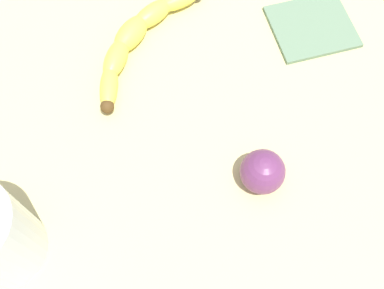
# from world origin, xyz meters

# --- Properties ---
(wooden_tabletop) EXTENTS (1.20, 1.20, 0.03)m
(wooden_tabletop) POSITION_xyz_m (0.00, 0.00, 0.01)
(wooden_tabletop) COLOR #D3C483
(wooden_tabletop) RESTS_ON ground
(banana) EXTENTS (0.11, 0.23, 0.03)m
(banana) POSITION_xyz_m (0.03, -0.14, 0.05)
(banana) COLOR #F0E44B
(banana) RESTS_ON wooden_tabletop
(plum_fruit) EXTENTS (0.05, 0.05, 0.05)m
(plum_fruit) POSITION_xyz_m (-0.18, 0.02, 0.06)
(plum_fruit) COLOR #6B3360
(plum_fruit) RESTS_ON wooden_tabletop
(folded_napkin) EXTENTS (0.15, 0.14, 0.01)m
(folded_napkin) POSITION_xyz_m (-0.20, -0.23, 0.03)
(folded_napkin) COLOR slate
(folded_napkin) RESTS_ON wooden_tabletop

